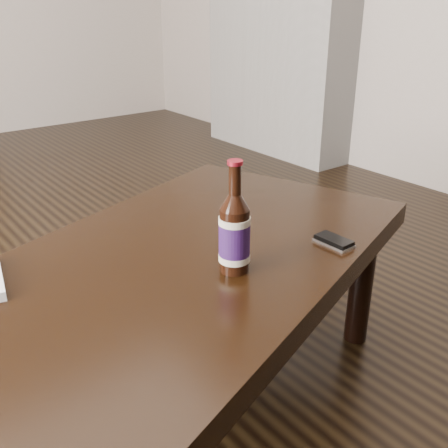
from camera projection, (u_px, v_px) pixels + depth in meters
floor at (5, 338)px, 1.79m from camera, size 5.00×6.00×0.01m
coffee_table at (185, 275)px, 1.34m from camera, size 1.46×1.14×0.48m
beer_bottle at (234, 234)px, 1.19m from camera, size 0.08×0.08×0.27m
phone at (334, 241)px, 1.35m from camera, size 0.06×0.10×0.02m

